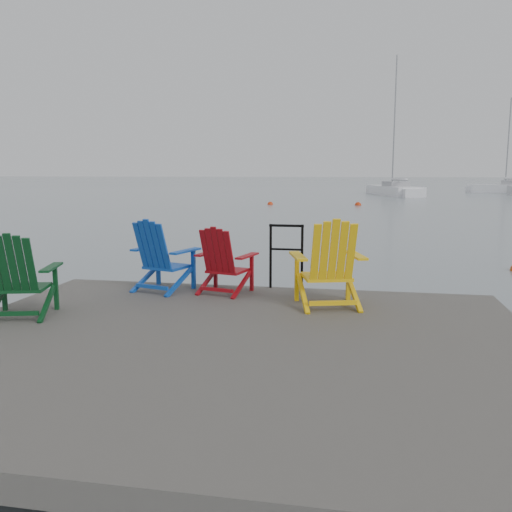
% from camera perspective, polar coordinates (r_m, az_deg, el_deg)
% --- Properties ---
extents(ground, '(400.00, 400.00, 0.00)m').
position_cam_1_polar(ground, '(5.50, -2.94, -13.81)').
color(ground, slate).
rests_on(ground, ground).
extents(dock, '(6.00, 5.00, 1.40)m').
position_cam_1_polar(dock, '(5.37, -2.97, -10.38)').
color(dock, '#302D2B').
rests_on(dock, ground).
extents(handrail, '(0.48, 0.04, 0.90)m').
position_cam_1_polar(handrail, '(7.52, 3.21, 0.64)').
color(handrail, black).
rests_on(handrail, dock).
extents(chair_green, '(0.88, 0.83, 0.95)m').
position_cam_1_polar(chair_green, '(6.58, -23.64, -1.86)').
color(chair_green, '#0A3A18').
rests_on(chair_green, dock).
extents(chair_blue, '(0.91, 0.87, 0.97)m').
position_cam_1_polar(chair_blue, '(7.46, -9.96, 0.06)').
color(chair_blue, '#1147B2').
rests_on(chair_blue, dock).
extents(chair_red, '(0.82, 0.77, 0.89)m').
position_cam_1_polar(chair_red, '(7.22, -3.44, -0.44)').
color(chair_red, maroon).
rests_on(chair_red, dock).
extents(chair_yellow, '(0.98, 0.93, 1.06)m').
position_cam_1_polar(chair_yellow, '(6.52, 7.71, -0.77)').
color(chair_yellow, yellow).
rests_on(chair_yellow, dock).
extents(sailboat_near, '(4.75, 9.45, 12.53)m').
position_cam_1_polar(sailboat_near, '(50.75, 14.29, 6.65)').
color(sailboat_near, white).
rests_on(sailboat_near, ground).
extents(sailboat_far, '(6.96, 4.03, 9.57)m').
position_cam_1_polar(sailboat_far, '(60.31, 25.08, 6.40)').
color(sailboat_far, white).
rests_on(sailboat_far, ground).
extents(buoy_b, '(0.37, 0.37, 0.37)m').
position_cam_1_polar(buoy_b, '(35.10, 1.50, 5.45)').
color(buoy_b, red).
rests_on(buoy_b, ground).
extents(buoy_d, '(0.41, 0.41, 0.41)m').
position_cam_1_polar(buoy_d, '(34.85, 10.68, 5.27)').
color(buoy_d, red).
rests_on(buoy_d, ground).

